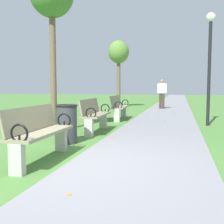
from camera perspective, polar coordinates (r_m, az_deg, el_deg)
The scene contains 10 objects.
ground_plane at distance 4.51m, azimuth -9.16°, elevation -10.49°, with size 80.00×80.00×0.00m, color #4C7F38.
paved_walkway at distance 22.03m, azimuth 12.45°, elevation 1.92°, with size 2.27×44.00×0.02m, color gray.
park_bench_1 at distance 4.65m, azimuth -14.84°, elevation -4.02°, with size 0.49×1.61×0.90m.
park_bench_2 at distance 7.39m, azimuth -3.61°, elevation -0.50°, with size 0.54×1.62×0.90m.
park_bench_3 at distance 10.29m, azimuth 1.47°, elevation 1.11°, with size 0.54×1.62×0.90m.
tree_2 at distance 16.55m, azimuth 1.38°, elevation 11.93°, with size 1.21×1.21×3.95m.
pedestrian_walking at distance 15.54m, azimuth 10.30°, elevation 4.04°, with size 0.53×0.24×1.62m.
trash_bin at distance 6.02m, azimuth -9.35°, elevation -2.44°, with size 0.48×0.48×0.84m.
lamp_post at distance 9.20m, azimuth 19.59°, elevation 11.71°, with size 0.28×0.28×3.48m.
scattered_leaves at distance 10.00m, azimuth 3.22°, elevation -1.71°, with size 3.92×9.80×0.02m.
Camera 1 is at (1.72, -3.99, 1.21)m, focal length 44.16 mm.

